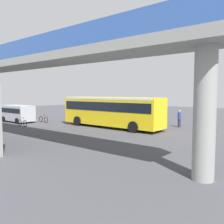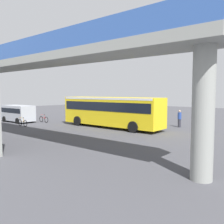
{
  "view_description": "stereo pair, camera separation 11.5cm",
  "coord_description": "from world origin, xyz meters",
  "px_view_note": "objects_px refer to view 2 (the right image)",
  "views": [
    {
      "loc": [
        -17.11,
        19.68,
        3.61
      ],
      "look_at": [
        -1.44,
        0.34,
        1.6
      ],
      "focal_mm": 38.24,
      "sensor_mm": 36.0,
      "label": 1
    },
    {
      "loc": [
        -17.2,
        19.61,
        3.61
      ],
      "look_at": [
        -1.44,
        0.34,
        1.6
      ],
      "focal_mm": 38.24,
      "sensor_mm": 36.0,
      "label": 2
    }
  ],
  "objects_px": {
    "pedestrian": "(179,119)",
    "traffic_sign": "(112,106)",
    "bicycle_red": "(44,119)",
    "bicycle_orange": "(23,123)",
    "city_bus": "(111,109)",
    "parked_van": "(18,112)"
  },
  "relations": [
    {
      "from": "city_bus",
      "to": "bicycle_orange",
      "type": "relative_size",
      "value": 6.52
    },
    {
      "from": "bicycle_red",
      "to": "traffic_sign",
      "type": "bearing_deg",
      "value": -124.27
    },
    {
      "from": "parked_van",
      "to": "bicycle_orange",
      "type": "height_order",
      "value": "parked_van"
    },
    {
      "from": "parked_van",
      "to": "city_bus",
      "type": "bearing_deg",
      "value": -162.87
    },
    {
      "from": "parked_van",
      "to": "traffic_sign",
      "type": "distance_m",
      "value": 11.87
    },
    {
      "from": "pedestrian",
      "to": "city_bus",
      "type": "bearing_deg",
      "value": 40.33
    },
    {
      "from": "parked_van",
      "to": "bicycle_orange",
      "type": "relative_size",
      "value": 2.71
    },
    {
      "from": "bicycle_red",
      "to": "pedestrian",
      "type": "xyz_separation_m",
      "value": [
        -14.6,
        -6.56,
        0.51
      ]
    },
    {
      "from": "bicycle_orange",
      "to": "pedestrian",
      "type": "relative_size",
      "value": 0.99
    },
    {
      "from": "city_bus",
      "to": "parked_van",
      "type": "height_order",
      "value": "city_bus"
    },
    {
      "from": "parked_van",
      "to": "pedestrian",
      "type": "height_order",
      "value": "parked_van"
    },
    {
      "from": "pedestrian",
      "to": "traffic_sign",
      "type": "bearing_deg",
      "value": -3.95
    },
    {
      "from": "bicycle_orange",
      "to": "bicycle_red",
      "type": "height_order",
      "value": "same"
    },
    {
      "from": "bicycle_orange",
      "to": "bicycle_red",
      "type": "bearing_deg",
      "value": -71.19
    },
    {
      "from": "bicycle_red",
      "to": "pedestrian",
      "type": "relative_size",
      "value": 0.99
    },
    {
      "from": "bicycle_red",
      "to": "traffic_sign",
      "type": "xyz_separation_m",
      "value": [
        -4.92,
        -7.22,
        1.52
      ]
    },
    {
      "from": "bicycle_orange",
      "to": "pedestrian",
      "type": "bearing_deg",
      "value": -143.13
    },
    {
      "from": "city_bus",
      "to": "traffic_sign",
      "type": "height_order",
      "value": "city_bus"
    },
    {
      "from": "traffic_sign",
      "to": "bicycle_red",
      "type": "bearing_deg",
      "value": 55.73
    },
    {
      "from": "city_bus",
      "to": "bicycle_orange",
      "type": "bearing_deg",
      "value": 34.27
    },
    {
      "from": "bicycle_orange",
      "to": "bicycle_red",
      "type": "relative_size",
      "value": 1.0
    },
    {
      "from": "bicycle_red",
      "to": "pedestrian",
      "type": "distance_m",
      "value": 16.02
    }
  ]
}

